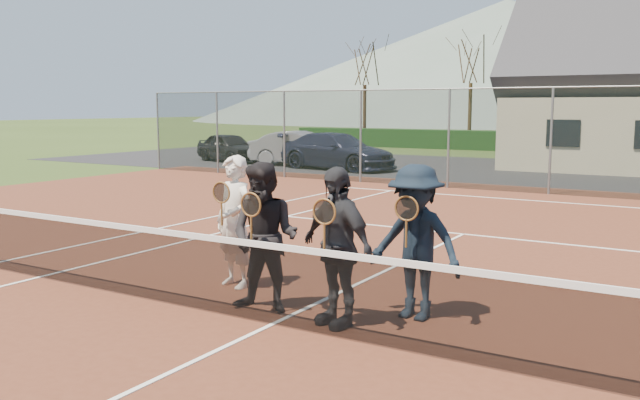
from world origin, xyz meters
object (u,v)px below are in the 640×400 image
at_px(car_a, 229,147).
at_px(player_b, 265,237).
at_px(player_a, 235,222).
at_px(car_c, 337,151).
at_px(player_c, 337,246).
at_px(tennis_net, 272,280).
at_px(player_d, 416,242).
at_px(car_b, 302,149).

xyz_separation_m(car_a, player_b, (14.64, -17.54, 0.27)).
xyz_separation_m(car_a, player_a, (13.63, -16.85, 0.27)).
relative_size(car_c, player_c, 2.76).
height_order(car_a, player_c, player_c).
distance_m(car_c, player_c, 19.35).
xyz_separation_m(car_a, tennis_net, (15.02, -17.95, -0.11)).
distance_m(car_c, player_d, 19.11).
relative_size(player_a, player_d, 1.00).
bearing_deg(player_b, tennis_net, -46.73).
relative_size(car_a, player_a, 2.12).
relative_size(player_a, player_b, 1.00).
bearing_deg(car_b, player_d, -151.20).
bearing_deg(player_a, car_a, 128.97).
distance_m(car_b, player_a, 19.30).
xyz_separation_m(car_c, player_a, (7.59, -16.10, 0.20)).
distance_m(car_b, player_c, 20.96).
bearing_deg(car_b, car_c, -114.08).
xyz_separation_m(player_c, player_d, (0.66, 0.68, -0.00)).
distance_m(player_c, player_d, 0.94).
xyz_separation_m(player_a, player_b, (1.01, -0.69, -0.00)).
bearing_deg(player_d, car_c, 122.43).
relative_size(tennis_net, player_d, 6.49).
bearing_deg(player_b, car_c, 117.11).
xyz_separation_m(tennis_net, player_c, (0.61, 0.39, 0.38)).
bearing_deg(tennis_net, player_d, 39.98).
bearing_deg(player_a, car_c, 115.24).
bearing_deg(car_b, player_a, -157.52).
xyz_separation_m(tennis_net, player_b, (-0.38, 0.41, 0.38)).
xyz_separation_m(car_b, player_c, (11.66, -17.42, 0.20)).
bearing_deg(player_c, player_d, 45.63).
height_order(car_c, player_d, player_d).
relative_size(car_b, player_d, 2.44).
distance_m(car_b, player_d, 20.79).
bearing_deg(car_a, player_b, -120.41).
bearing_deg(tennis_net, player_a, 141.68).
bearing_deg(car_c, player_c, -141.25).
bearing_deg(player_c, car_c, 119.71).
bearing_deg(car_b, car_a, 80.47).
relative_size(car_a, car_b, 0.87).
height_order(tennis_net, player_c, player_c).
distance_m(car_c, player_a, 17.80).
relative_size(car_a, tennis_net, 0.33).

